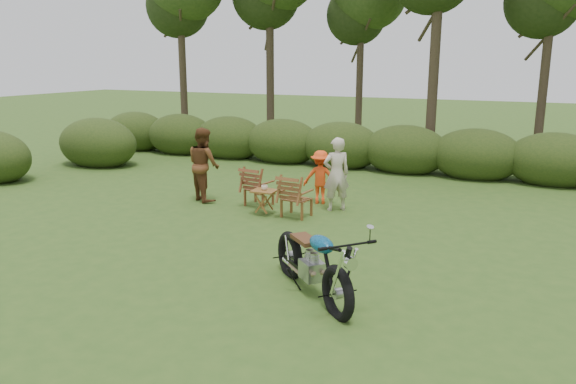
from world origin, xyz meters
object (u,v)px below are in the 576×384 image
at_px(side_table, 264,202).
at_px(adult_b, 205,200).
at_px(adult_a, 336,210).
at_px(motorcycle, 312,293).
at_px(lawn_chair_left, 259,205).
at_px(cup, 264,188).
at_px(child, 320,203).
at_px(lawn_chair_right, 296,216).

distance_m(side_table, adult_b, 1.96).
xyz_separation_m(side_table, adult_b, (-1.86, 0.54, -0.27)).
distance_m(side_table, adult_a, 1.63).
bearing_deg(side_table, motorcycle, -53.54).
distance_m(motorcycle, lawn_chair_left, 5.04).
relative_size(motorcycle, cup, 16.34).
bearing_deg(cup, child, 61.94).
bearing_deg(lawn_chair_right, lawn_chair_left, -17.77).
relative_size(side_table, child, 0.44).
bearing_deg(lawn_chair_left, side_table, 132.52).
relative_size(cup, adult_a, 0.08).
relative_size(lawn_chair_left, adult_a, 0.55).
relative_size(side_table, cup, 4.03).
distance_m(cup, adult_a, 1.71).
height_order(cup, adult_b, adult_b).
distance_m(lawn_chair_right, child, 1.25).
bearing_deg(motorcycle, child, 152.28).
relative_size(lawn_chair_right, lawn_chair_left, 1.01).
bearing_deg(lawn_chair_right, motorcycle, 122.45).
relative_size(cup, adult_b, 0.08).
bearing_deg(child, adult_b, 1.51).
height_order(lawn_chair_right, adult_b, adult_b).
xyz_separation_m(lawn_chair_right, adult_a, (0.58, 0.84, 0.00)).
xyz_separation_m(motorcycle, adult_a, (-1.25, 4.41, 0.00)).
relative_size(side_table, adult_b, 0.31).
height_order(lawn_chair_left, cup, cup).
relative_size(lawn_chair_right, child, 0.74).
relative_size(side_table, adult_a, 0.33).
bearing_deg(lawn_chair_right, adult_b, -3.28).
xyz_separation_m(cup, adult_a, (1.27, 0.97, -0.59)).
bearing_deg(adult_b, side_table, -165.12).
distance_m(lawn_chair_right, adult_b, 2.58).
xyz_separation_m(cup, adult_b, (-1.86, 0.51, -0.59)).
xyz_separation_m(lawn_chair_left, side_table, (0.47, -0.65, 0.27)).
bearing_deg(cup, lawn_chair_right, 10.46).
relative_size(motorcycle, lawn_chair_left, 2.44).
bearing_deg(motorcycle, adult_a, 147.79).
relative_size(lawn_chair_right, side_table, 1.69).
height_order(lawn_chair_right, lawn_chair_left, lawn_chair_right).
xyz_separation_m(motorcycle, adult_b, (-4.38, 3.95, 0.00)).
height_order(adult_a, adult_b, adult_b).
relative_size(lawn_chair_left, cup, 6.71).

